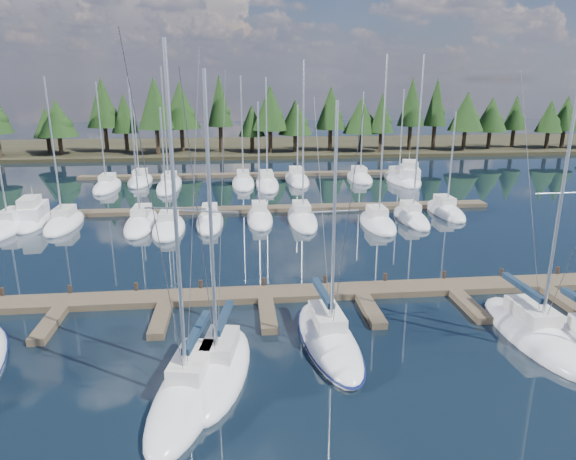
{
  "coord_description": "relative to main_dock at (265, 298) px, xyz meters",
  "views": [
    {
      "loc": [
        -1.56,
        -11.59,
        13.12
      ],
      "look_at": [
        1.88,
        22.0,
        3.16
      ],
      "focal_mm": 32.0,
      "sensor_mm": 36.0,
      "label": 1
    }
  ],
  "objects": [
    {
      "name": "front_sailboat_2",
      "position": [
        -3.8,
        -9.33,
        0.1
      ],
      "size": [
        4.29,
        9.3,
        15.31
      ],
      "color": "white",
      "rests_on": "ground"
    },
    {
      "name": "far_shore",
      "position": [
        0.0,
        72.64,
        0.1
      ],
      "size": [
        220.0,
        30.0,
        0.6
      ],
      "primitive_type": "cube",
      "color": "#2F2B1A",
      "rests_on": "ground"
    },
    {
      "name": "back_sailboat_rows",
      "position": [
        -0.83,
        27.69,
        0.06
      ],
      "size": [
        44.91,
        31.67,
        16.02
      ],
      "color": "white",
      "rests_on": "ground"
    },
    {
      "name": "front_sailboat_5",
      "position": [
        13.83,
        -6.05,
        0.08
      ],
      "size": [
        3.2,
        9.14,
        14.38
      ],
      "color": "white",
      "rests_on": "ground"
    },
    {
      "name": "main_dock",
      "position": [
        0.0,
        0.0,
        0.0
      ],
      "size": [
        44.0,
        6.13,
        0.9
      ],
      "color": "brown",
      "rests_on": "ground"
    },
    {
      "name": "ground",
      "position": [
        0.0,
        12.64,
        -0.2
      ],
      "size": [
        260.0,
        260.0,
        0.0
      ],
      "primitive_type": "plane",
      "color": "black",
      "rests_on": "ground"
    },
    {
      "name": "front_sailboat_4",
      "position": [
        2.94,
        -5.55,
        0.08
      ],
      "size": [
        3.37,
        9.23,
        13.03
      ],
      "color": "white",
      "rests_on": "ground"
    },
    {
      "name": "motor_yacht_right",
      "position": [
        21.22,
        36.17,
        0.31
      ],
      "size": [
        5.14,
        9.88,
        4.72
      ],
      "color": "white",
      "rests_on": "ground"
    },
    {
      "name": "front_sailboat_3",
      "position": [
        -2.58,
        -7.86,
        0.1
      ],
      "size": [
        3.93,
        8.27,
        14.31
      ],
      "color": "white",
      "rests_on": "ground"
    },
    {
      "name": "motor_yacht_left",
      "position": [
        -20.89,
        20.26,
        0.26
      ],
      "size": [
        3.65,
        8.58,
        4.16
      ],
      "color": "white",
      "rests_on": "ground"
    },
    {
      "name": "tree_line",
      "position": [
        -3.54,
        62.88,
        7.22
      ],
      "size": [
        185.15,
        11.67,
        13.41
      ],
      "color": "black",
      "rests_on": "far_shore"
    },
    {
      "name": "back_docks",
      "position": [
        0.0,
        32.23,
        -0.0
      ],
      "size": [
        50.0,
        21.8,
        0.4
      ],
      "color": "brown",
      "rests_on": "ground"
    }
  ]
}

